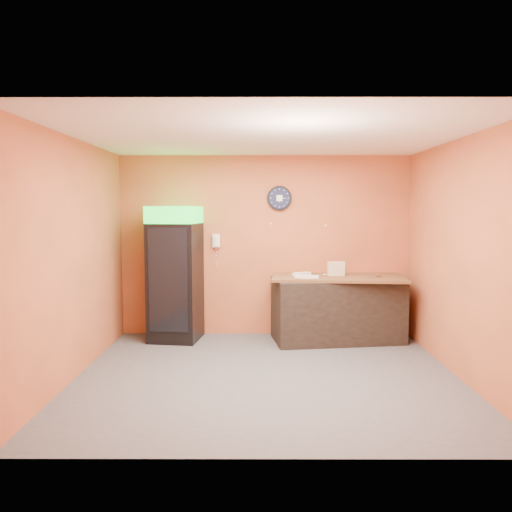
{
  "coord_description": "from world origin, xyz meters",
  "views": [
    {
      "loc": [
        -0.11,
        -5.78,
        1.98
      ],
      "look_at": [
        -0.13,
        0.6,
        1.37
      ],
      "focal_mm": 35.0,
      "sensor_mm": 36.0,
      "label": 1
    }
  ],
  "objects": [
    {
      "name": "ceiling",
      "position": [
        0.0,
        0.0,
        2.8
      ],
      "size": [
        4.5,
        4.0,
        0.02
      ],
      "primitive_type": "cube",
      "color": "white",
      "rests_on": "back_wall"
    },
    {
      "name": "right_wall",
      "position": [
        2.25,
        0.0,
        1.4
      ],
      "size": [
        0.02,
        4.0,
        2.8
      ],
      "primitive_type": "cube",
      "color": "#D1623B",
      "rests_on": "floor"
    },
    {
      "name": "wall_clock",
      "position": [
        0.23,
        1.97,
        2.14
      ],
      "size": [
        0.38,
        0.06,
        0.38
      ],
      "color": "black",
      "rests_on": "back_wall"
    },
    {
      "name": "left_wall",
      "position": [
        -2.25,
        0.0,
        1.4
      ],
      "size": [
        0.02,
        4.0,
        2.8
      ],
      "primitive_type": "cube",
      "color": "#D1623B",
      "rests_on": "floor"
    },
    {
      "name": "beverage_cooler",
      "position": [
        -1.34,
        1.61,
        0.98
      ],
      "size": [
        0.79,
        0.8,
        2.01
      ],
      "rotation": [
        0.0,
        0.0,
        -0.13
      ],
      "color": "black",
      "rests_on": "floor"
    },
    {
      "name": "wrapped_sandwich_right",
      "position": [
        0.55,
        1.68,
        1.0
      ],
      "size": [
        0.3,
        0.25,
        0.04
      ],
      "primitive_type": "cube",
      "rotation": [
        0.0,
        0.0,
        0.59
      ],
      "color": "white",
      "rests_on": "butcher_paper"
    },
    {
      "name": "butcher_paper",
      "position": [
        1.09,
        1.58,
        0.96
      ],
      "size": [
        2.01,
        1.09,
        0.04
      ],
      "primitive_type": "cube",
      "rotation": [
        0.0,
        0.0,
        -0.08
      ],
      "color": "brown",
      "rests_on": "prep_counter"
    },
    {
      "name": "sub_roll_stack",
      "position": [
        1.06,
        1.63,
        1.09
      ],
      "size": [
        0.26,
        0.11,
        0.21
      ],
      "rotation": [
        0.0,
        0.0,
        0.11
      ],
      "color": "beige",
      "rests_on": "butcher_paper"
    },
    {
      "name": "floor",
      "position": [
        0.0,
        0.0,
        0.0
      ],
      "size": [
        4.5,
        4.5,
        0.0
      ],
      "primitive_type": "plane",
      "color": "#47474C",
      "rests_on": "ground"
    },
    {
      "name": "wall_phone",
      "position": [
        -0.75,
        1.95,
        1.48
      ],
      "size": [
        0.11,
        0.1,
        0.2
      ],
      "color": "white",
      "rests_on": "back_wall"
    },
    {
      "name": "kitchen_tool",
      "position": [
        1.01,
        1.7,
        1.01
      ],
      "size": [
        0.06,
        0.06,
        0.06
      ],
      "primitive_type": "cylinder",
      "color": "silver",
      "rests_on": "butcher_paper"
    },
    {
      "name": "prep_counter",
      "position": [
        1.09,
        1.58,
        0.47
      ],
      "size": [
        1.97,
        1.08,
        0.94
      ],
      "primitive_type": "cube",
      "rotation": [
        0.0,
        0.0,
        0.13
      ],
      "color": "black",
      "rests_on": "floor"
    },
    {
      "name": "wrapped_sandwich_mid",
      "position": [
        0.65,
        1.37,
        1.0
      ],
      "size": [
        0.26,
        0.14,
        0.04
      ],
      "primitive_type": "cube",
      "rotation": [
        0.0,
        0.0,
        -0.16
      ],
      "color": "white",
      "rests_on": "butcher_paper"
    },
    {
      "name": "back_wall",
      "position": [
        0.0,
        2.0,
        1.4
      ],
      "size": [
        4.5,
        0.02,
        2.8
      ],
      "primitive_type": "cube",
      "color": "#D1623B",
      "rests_on": "floor"
    },
    {
      "name": "wrapped_sandwich_left",
      "position": [
        0.57,
        1.38,
        1.0
      ],
      "size": [
        0.29,
        0.17,
        0.04
      ],
      "primitive_type": "cube",
      "rotation": [
        0.0,
        0.0,
        -0.24
      ],
      "color": "white",
      "rests_on": "butcher_paper"
    }
  ]
}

